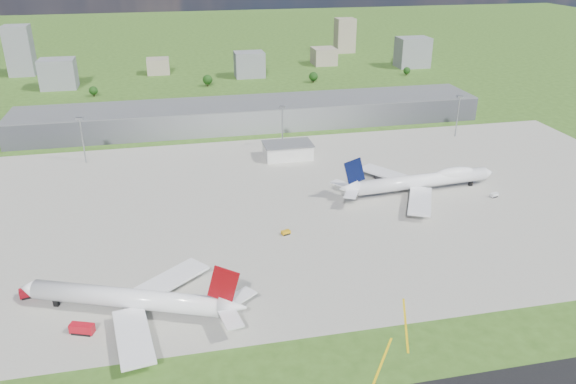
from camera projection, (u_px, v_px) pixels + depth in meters
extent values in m
plane|color=#34561B|center=(256.00, 132.00, 358.05)|extent=(1400.00, 1400.00, 0.00)
cube|color=#9B978D|center=(315.00, 202.00, 261.76)|extent=(360.00, 190.00, 0.08)
cube|color=slate|center=(252.00, 114.00, 368.38)|extent=(300.00, 42.00, 15.00)
cube|color=silver|center=(288.00, 151.00, 313.71)|extent=(26.00, 16.00, 8.00)
cylinder|color=gray|center=(83.00, 141.00, 302.52)|extent=(0.70, 0.70, 25.00)
cube|color=gray|center=(79.00, 119.00, 297.30)|extent=(3.50, 2.00, 1.20)
cylinder|color=gray|center=(282.00, 128.00, 323.63)|extent=(0.70, 0.70, 25.00)
cube|color=gray|center=(282.00, 107.00, 318.41)|extent=(3.50, 2.00, 1.20)
cylinder|color=gray|center=(457.00, 117.00, 344.74)|extent=(0.70, 0.70, 25.00)
cube|color=gray|center=(460.00, 97.00, 339.52)|extent=(3.50, 2.00, 1.20)
cylinder|color=white|center=(125.00, 298.00, 180.77)|extent=(60.96, 29.10, 6.51)
cone|color=white|center=(28.00, 288.00, 185.84)|extent=(7.43, 8.05, 6.51)
cone|color=white|center=(233.00, 306.00, 175.11)|extent=(10.46, 9.24, 6.51)
cube|color=maroon|center=(120.00, 303.00, 181.92)|extent=(49.01, 21.38, 1.41)
cube|color=white|center=(133.00, 336.00, 166.26)|extent=(13.84, 29.35, 0.98)
cube|color=white|center=(170.00, 280.00, 194.14)|extent=(28.16, 25.22, 0.98)
cube|color=maroon|center=(223.00, 285.00, 172.33)|extent=(10.26, 4.46, 13.11)
cylinder|color=#38383D|center=(131.00, 332.00, 171.17)|extent=(6.83, 5.42, 3.47)
cylinder|color=#38383D|center=(159.00, 291.00, 191.70)|extent=(6.83, 5.42, 3.47)
cube|color=black|center=(140.00, 321.00, 177.29)|extent=(2.09, 1.85, 2.71)
cube|color=black|center=(152.00, 303.00, 186.09)|extent=(2.09, 1.85, 2.71)
cube|color=black|center=(56.00, 302.00, 186.35)|extent=(2.09, 1.85, 2.71)
cylinder|color=white|center=(422.00, 181.00, 269.39)|extent=(67.88, 11.54, 6.76)
cone|color=white|center=(488.00, 173.00, 278.69)|extent=(5.92, 7.13, 6.76)
cone|color=white|center=(348.00, 188.00, 259.31)|extent=(9.18, 7.36, 6.76)
cube|color=navy|center=(426.00, 184.00, 270.80)|extent=(55.46, 6.70, 1.42)
ellipsoid|color=white|center=(455.00, 173.00, 273.04)|extent=(22.05, 8.28, 6.08)
cube|color=white|center=(388.00, 174.00, 282.20)|extent=(25.16, 30.68, 0.98)
cube|color=white|center=(420.00, 201.00, 253.19)|extent=(22.11, 31.63, 0.98)
cube|color=black|center=(355.00, 171.00, 256.76)|extent=(10.87, 1.31, 13.17)
cylinder|color=#38383D|center=(401.00, 182.00, 278.19)|extent=(6.23, 3.90, 3.49)
cylinder|color=#38383D|center=(380.00, 175.00, 286.14)|extent=(6.23, 3.90, 3.49)
cylinder|color=#38383D|center=(421.00, 198.00, 260.99)|extent=(6.23, 3.90, 3.49)
cylinder|color=#38383D|center=(420.00, 209.00, 249.83)|extent=(6.23, 3.90, 3.49)
cube|color=black|center=(404.00, 187.00, 273.91)|extent=(1.83, 1.43, 2.72)
cube|color=black|center=(414.00, 195.00, 265.31)|extent=(1.83, 1.43, 2.72)
cube|color=black|center=(471.00, 183.00, 278.22)|extent=(1.83, 1.43, 2.72)
cube|color=#B20C19|center=(82.00, 328.00, 173.00)|extent=(7.96, 5.23, 2.98)
cube|color=black|center=(83.00, 332.00, 173.61)|extent=(6.96, 4.97, 0.70)
cube|color=maroon|center=(29.00, 292.00, 190.96)|extent=(6.68, 4.08, 2.90)
cube|color=black|center=(30.00, 296.00, 191.55)|extent=(5.80, 3.99, 0.70)
cube|color=#C98E0B|center=(286.00, 232.00, 231.94)|extent=(4.09, 3.08, 1.45)
cube|color=black|center=(286.00, 234.00, 232.23)|extent=(3.60, 3.01, 0.70)
cube|color=white|center=(421.00, 210.00, 250.16)|extent=(3.04, 5.83, 2.47)
cube|color=black|center=(421.00, 212.00, 250.66)|extent=(3.07, 5.01, 0.70)
cube|color=silver|center=(494.00, 195.00, 265.91)|extent=(4.38, 2.98, 1.78)
cube|color=black|center=(494.00, 196.00, 266.28)|extent=(3.83, 2.89, 0.70)
cube|color=slate|center=(58.00, 74.00, 460.19)|extent=(28.00, 22.00, 24.00)
cube|color=gray|center=(158.00, 66.00, 513.29)|extent=(20.00, 18.00, 14.00)
cube|color=slate|center=(249.00, 64.00, 500.23)|extent=(26.00, 20.00, 22.00)
cube|color=gray|center=(324.00, 56.00, 552.52)|extent=(22.00, 24.00, 16.00)
cube|color=slate|center=(413.00, 52.00, 538.65)|extent=(30.00, 22.00, 28.00)
cube|color=slate|center=(20.00, 51.00, 502.00)|extent=(22.00, 20.00, 44.00)
cube|color=gray|center=(345.00, 35.00, 609.68)|extent=(20.00, 18.00, 36.00)
cylinder|color=#382314|center=(94.00, 95.00, 438.99)|extent=(0.70, 0.70, 3.00)
sphere|color=black|center=(93.00, 91.00, 437.61)|extent=(6.75, 6.75, 6.75)
cylinder|color=#382314|center=(208.00, 84.00, 469.53)|extent=(0.70, 0.70, 3.60)
sphere|color=black|center=(207.00, 80.00, 467.88)|extent=(8.10, 8.10, 8.10)
cylinder|color=#382314|center=(313.00, 81.00, 482.38)|extent=(0.70, 0.70, 3.40)
sphere|color=black|center=(313.00, 76.00, 480.82)|extent=(7.65, 7.65, 7.65)
cylinder|color=#382314|center=(407.00, 74.00, 508.70)|extent=(0.70, 0.70, 2.80)
sphere|color=black|center=(407.00, 70.00, 507.42)|extent=(6.30, 6.30, 6.30)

